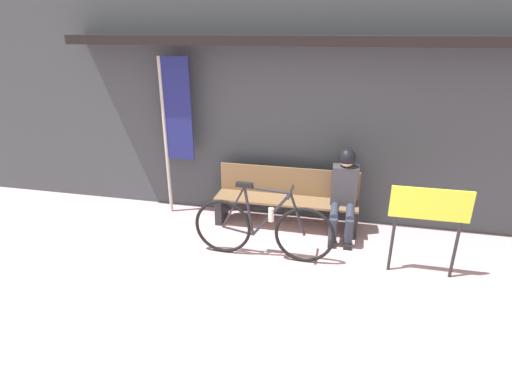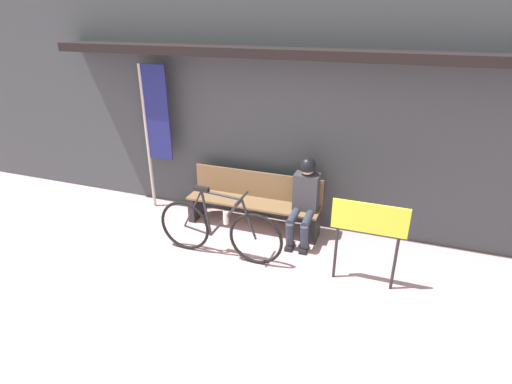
{
  "view_description": "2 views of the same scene",
  "coord_description": "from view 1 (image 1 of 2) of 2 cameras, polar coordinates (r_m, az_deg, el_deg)",
  "views": [
    {
      "loc": [
        0.49,
        -2.65,
        2.63
      ],
      "look_at": [
        -0.56,
        1.96,
        0.69
      ],
      "focal_mm": 28.0,
      "sensor_mm": 36.0,
      "label": 1
    },
    {
      "loc": [
        1.6,
        -2.52,
        2.98
      ],
      "look_at": [
        -0.06,
        2.09,
        0.76
      ],
      "focal_mm": 28.0,
      "sensor_mm": 36.0,
      "label": 2
    }
  ],
  "objects": [
    {
      "name": "ground_plane",
      "position": [
        3.77,
        1.75,
        -22.04
      ],
      "size": [
        24.0,
        24.0,
        0.0
      ],
      "primitive_type": "plane",
      "color": "#C69EA3"
    },
    {
      "name": "park_bench_near",
      "position": [
        5.64,
        4.35,
        -1.06
      ],
      "size": [
        1.98,
        0.42,
        0.83
      ],
      "color": "brown",
      "rests_on": "ground_plane"
    },
    {
      "name": "signboard",
      "position": [
        4.74,
        23.51,
        -2.58
      ],
      "size": [
        0.84,
        0.04,
        1.06
      ],
      "color": "#232326",
      "rests_on": "ground_plane"
    },
    {
      "name": "banner_pole",
      "position": [
        5.85,
        -11.68,
        10.04
      ],
      "size": [
        0.45,
        0.05,
        2.29
      ],
      "color": "#B7B2A8",
      "rests_on": "ground_plane"
    },
    {
      "name": "person_seated",
      "position": [
        5.37,
        12.5,
        0.53
      ],
      "size": [
        0.34,
        0.63,
        1.21
      ],
      "color": "#2D3342",
      "rests_on": "ground_plane"
    },
    {
      "name": "storefront_wall",
      "position": [
        5.62,
        7.78,
        12.18
      ],
      "size": [
        12.0,
        0.56,
        3.2
      ],
      "color": "#3D4247",
      "rests_on": "ground_plane"
    },
    {
      "name": "bicycle",
      "position": [
        4.84,
        0.98,
        -5.2
      ],
      "size": [
        1.73,
        0.4,
        0.97
      ],
      "color": "black",
      "rests_on": "ground_plane"
    }
  ]
}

